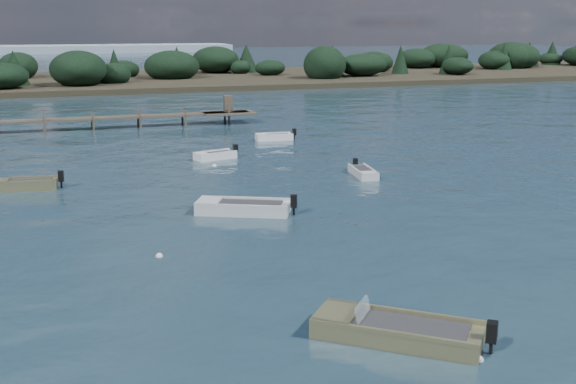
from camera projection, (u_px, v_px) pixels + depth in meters
name	position (u px, v px, depth m)	size (l,w,h in m)	color
ground	(167.00, 111.00, 80.76)	(400.00, 400.00, 0.00)	#162934
tender_far_white	(215.00, 157.00, 52.19)	(3.45, 1.99, 1.16)	silver
dinghy_mid_grey	(243.00, 210.00, 37.41)	(5.15, 3.74, 1.32)	#B4B9BB
dinghy_extra_a	(363.00, 174.00, 46.49)	(1.67, 3.81, 1.02)	#B4B9BB
tender_far_grey	(26.00, 186.00, 42.71)	(4.10, 1.89, 1.30)	brown
dinghy_near_olive	(397.00, 334.00, 22.49)	(5.18, 4.80, 1.36)	brown
tender_far_grey_b	(274.00, 138.00, 60.59)	(3.48, 1.51, 1.17)	silver
buoy_a	(478.00, 360.00, 21.11)	(0.32, 0.32, 0.32)	silver
buoy_c	(159.00, 257.00, 30.48)	(0.32, 0.32, 0.32)	silver
buoy_e	(214.00, 166.00, 49.64)	(0.32, 0.32, 0.32)	silver
far_headland	(270.00, 68.00, 125.06)	(190.00, 40.00, 5.80)	black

